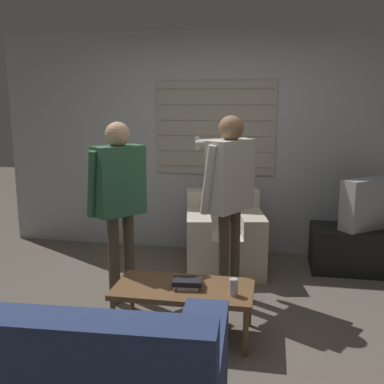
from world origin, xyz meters
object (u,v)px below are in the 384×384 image
object	(u,v)px
armchair_beige	(224,238)
book_stack	(187,283)
spare_remote	(181,287)
tv	(368,204)
person_left_standing	(119,190)
coffee_table	(184,291)
soda_can	(234,287)
person_right_standing	(229,185)

from	to	relation	value
armchair_beige	book_stack	distance (m)	1.48
spare_remote	armchair_beige	bearing A→B (deg)	124.09
tv	person_left_standing	distance (m)	2.56
coffee_table	soda_can	size ratio (longest dim) A/B	8.34
coffee_table	person_left_standing	distance (m)	1.07
person_left_standing	person_right_standing	bearing A→B (deg)	-37.76
coffee_table	armchair_beige	bearing A→B (deg)	84.21
armchair_beige	coffee_table	size ratio (longest dim) A/B	0.89
tv	soda_can	xyz separation A→B (m)	(-1.23, -1.73, -0.28)
person_left_standing	book_stack	size ratio (longest dim) A/B	6.91
armchair_beige	tv	xyz separation A→B (m)	(1.46, 0.18, 0.39)
person_right_standing	tv	bearing A→B (deg)	-24.39
coffee_table	book_stack	distance (m)	0.08
coffee_table	book_stack	bearing A→B (deg)	-28.55
person_left_standing	spare_remote	bearing A→B (deg)	-89.47
book_stack	armchair_beige	bearing A→B (deg)	85.36
armchair_beige	coffee_table	distance (m)	1.47
person_left_standing	soda_can	bearing A→B (deg)	-79.39
coffee_table	book_stack	size ratio (longest dim) A/B	4.54
book_stack	soda_can	world-z (taller)	soda_can
spare_remote	person_left_standing	bearing A→B (deg)	-179.15
person_left_standing	spare_remote	distance (m)	1.05
coffee_table	person_left_standing	xyz separation A→B (m)	(-0.67, 0.50, 0.66)
person_left_standing	coffee_table	bearing A→B (deg)	-86.94
tv	person_right_standing	world-z (taller)	person_right_standing
armchair_beige	person_left_standing	bearing A→B (deg)	38.94
coffee_table	book_stack	xyz separation A→B (m)	(0.03, -0.02, 0.07)
armchair_beige	tv	size ratio (longest dim) A/B	1.55
person_right_standing	soda_can	world-z (taller)	person_right_standing
person_right_standing	soda_can	bearing A→B (deg)	-140.58
coffee_table	tv	size ratio (longest dim) A/B	1.74
spare_remote	soda_can	bearing A→B (deg)	32.89
tv	soda_can	world-z (taller)	tv
person_right_standing	book_stack	distance (m)	0.99
armchair_beige	coffee_table	world-z (taller)	armchair_beige
person_right_standing	spare_remote	xyz separation A→B (m)	(-0.28, -0.74, -0.65)
spare_remote	coffee_table	bearing A→B (deg)	113.95
coffee_table	person_left_standing	size ratio (longest dim) A/B	0.66
soda_can	spare_remote	xyz separation A→B (m)	(-0.40, 0.05, -0.05)
armchair_beige	soda_can	bearing A→B (deg)	88.08
tv	person_left_standing	world-z (taller)	person_left_standing
coffee_table	spare_remote	distance (m)	0.06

